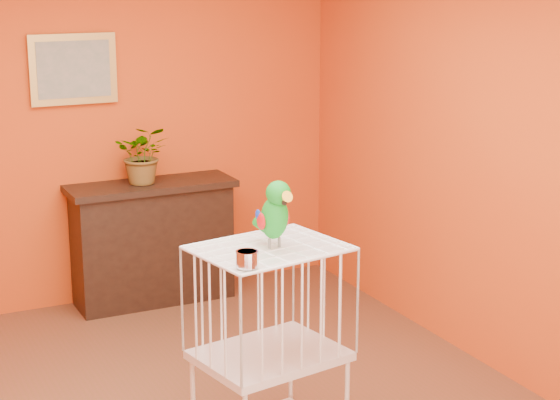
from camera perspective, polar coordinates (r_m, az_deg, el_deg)
room_shell at (r=4.74m, az=-5.91°, el=3.33°), size 4.50×4.50×4.50m
console_cabinet at (r=7.03m, az=-7.77°, el=-2.58°), size 1.23×0.44×0.91m
potted_plant at (r=6.86m, az=-8.28°, el=2.36°), size 0.52×0.55×0.34m
framed_picture at (r=6.82m, az=-12.49°, el=7.79°), size 0.62×0.04×0.50m
birdcage at (r=4.86m, az=-0.64°, el=-8.84°), size 0.79×0.66×1.10m
feed_cup at (r=4.35m, az=-2.02°, el=-3.62°), size 0.11×0.11×0.08m
parrot at (r=4.63m, az=-0.34°, el=-0.79°), size 0.17×0.31×0.35m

